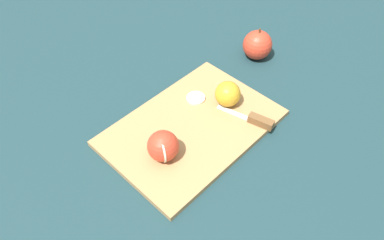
% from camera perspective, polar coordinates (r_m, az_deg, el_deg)
% --- Properties ---
extents(ground_plane, '(4.00, 4.00, 0.00)m').
position_cam_1_polar(ground_plane, '(0.92, -0.00, -1.47)').
color(ground_plane, '#193338').
extents(cutting_board, '(0.45, 0.35, 0.01)m').
position_cam_1_polar(cutting_board, '(0.91, -0.00, -1.16)').
color(cutting_board, '#A37A4C').
rests_on(cutting_board, ground_plane).
extents(apple_half_left, '(0.07, 0.07, 0.07)m').
position_cam_1_polar(apple_half_left, '(0.82, -4.23, -4.10)').
color(apple_half_left, red).
rests_on(apple_half_left, cutting_board).
extents(apple_half_right, '(0.06, 0.06, 0.06)m').
position_cam_1_polar(apple_half_right, '(0.94, 5.48, 3.98)').
color(apple_half_right, gold).
rests_on(apple_half_right, cutting_board).
extents(knife, '(0.03, 0.15, 0.02)m').
position_cam_1_polar(knife, '(0.92, 9.99, -0.06)').
color(knife, silver).
rests_on(knife, cutting_board).
extents(apple_slice, '(0.05, 0.05, 0.01)m').
position_cam_1_polar(apple_slice, '(0.97, 0.58, 3.37)').
color(apple_slice, '#EFE5C6').
rests_on(apple_slice, cutting_board).
extents(apple_whole, '(0.09, 0.09, 0.10)m').
position_cam_1_polar(apple_whole, '(1.12, 9.93, 11.21)').
color(apple_whole, red).
rests_on(apple_whole, ground_plane).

